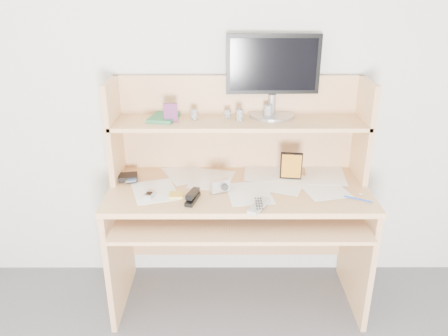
{
  "coord_description": "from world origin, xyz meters",
  "views": [
    {
      "loc": [
        -0.08,
        -0.67,
        1.76
      ],
      "look_at": [
        -0.08,
        1.43,
        0.88
      ],
      "focal_mm": 35.0,
      "sensor_mm": 36.0,
      "label": 1
    }
  ],
  "objects_px": {
    "tv_remote": "(259,206)",
    "desk": "(238,190)",
    "game_case": "(291,166)",
    "keyboard": "(249,209)",
    "monitor": "(273,73)"
  },
  "relations": [
    {
      "from": "desk",
      "to": "monitor",
      "type": "xyz_separation_m",
      "value": [
        0.19,
        0.18,
        0.62
      ]
    },
    {
      "from": "game_case",
      "to": "keyboard",
      "type": "bearing_deg",
      "value": -135.52
    },
    {
      "from": "keyboard",
      "to": "tv_remote",
      "type": "bearing_deg",
      "value": -74.39
    },
    {
      "from": "monitor",
      "to": "game_case",
      "type": "bearing_deg",
      "value": -61.41
    },
    {
      "from": "keyboard",
      "to": "monitor",
      "type": "bearing_deg",
      "value": 70.68
    },
    {
      "from": "tv_remote",
      "to": "desk",
      "type": "bearing_deg",
      "value": 132.5
    },
    {
      "from": "keyboard",
      "to": "game_case",
      "type": "distance_m",
      "value": 0.35
    },
    {
      "from": "tv_remote",
      "to": "game_case",
      "type": "height_order",
      "value": "game_case"
    },
    {
      "from": "desk",
      "to": "monitor",
      "type": "distance_m",
      "value": 0.68
    },
    {
      "from": "desk",
      "to": "game_case",
      "type": "height_order",
      "value": "desk"
    },
    {
      "from": "tv_remote",
      "to": "monitor",
      "type": "height_order",
      "value": "monitor"
    },
    {
      "from": "game_case",
      "to": "monitor",
      "type": "relative_size",
      "value": 0.33
    },
    {
      "from": "keyboard",
      "to": "tv_remote",
      "type": "height_order",
      "value": "tv_remote"
    },
    {
      "from": "keyboard",
      "to": "tv_remote",
      "type": "relative_size",
      "value": 2.23
    },
    {
      "from": "keyboard",
      "to": "tv_remote",
      "type": "distance_m",
      "value": 0.19
    }
  ]
}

